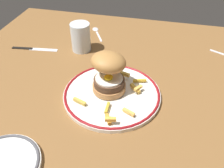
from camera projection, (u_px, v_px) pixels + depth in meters
ground_plane at (107, 92)px, 77.06cm from camera, size 110.46×106.07×4.00cm
dinner_plate at (112, 94)px, 72.31cm from camera, size 29.09×29.09×1.60cm
burger at (109, 71)px, 69.55cm from camera, size 14.74×14.82×12.38cm
fries_pile at (118, 94)px, 70.08cm from camera, size 19.35×21.88×1.96cm
water_glass at (81, 39)px, 90.62cm from camera, size 7.28×7.28×10.67cm
side_plate at (2, 165)px, 53.72cm from camera, size 17.05×17.05×1.60cm
knife at (31, 48)px, 93.55cm from camera, size 18.05×3.74×0.70cm
spoon at (96, 30)px, 105.32cm from camera, size 7.88×12.48×0.90cm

